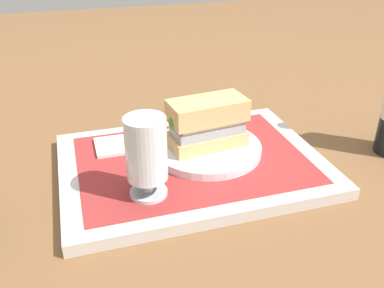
# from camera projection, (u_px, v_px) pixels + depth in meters

# --- Properties ---
(ground_plane) EXTENTS (3.00, 3.00, 0.00)m
(ground_plane) POSITION_uv_depth(u_px,v_px,m) (192.00, 169.00, 0.73)
(ground_plane) COLOR brown
(tray) EXTENTS (0.44, 0.32, 0.02)m
(tray) POSITION_uv_depth(u_px,v_px,m) (192.00, 164.00, 0.72)
(tray) COLOR silver
(tray) RESTS_ON ground_plane
(placemat) EXTENTS (0.38, 0.27, 0.00)m
(placemat) POSITION_uv_depth(u_px,v_px,m) (192.00, 159.00, 0.72)
(placemat) COLOR #9E2D2D
(placemat) RESTS_ON tray
(plate) EXTENTS (0.19, 0.19, 0.01)m
(plate) POSITION_uv_depth(u_px,v_px,m) (207.00, 148.00, 0.74)
(plate) COLOR white
(plate) RESTS_ON placemat
(sandwich) EXTENTS (0.14, 0.08, 0.08)m
(sandwich) POSITION_uv_depth(u_px,v_px,m) (206.00, 123.00, 0.71)
(sandwich) COLOR tan
(sandwich) RESTS_ON plate
(beer_glass) EXTENTS (0.06, 0.06, 0.12)m
(beer_glass) POSITION_uv_depth(u_px,v_px,m) (147.00, 155.00, 0.60)
(beer_glass) COLOR silver
(beer_glass) RESTS_ON placemat
(napkin_folded) EXTENTS (0.09, 0.07, 0.01)m
(napkin_folded) POSITION_uv_depth(u_px,v_px,m) (121.00, 145.00, 0.76)
(napkin_folded) COLOR white
(napkin_folded) RESTS_ON placemat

